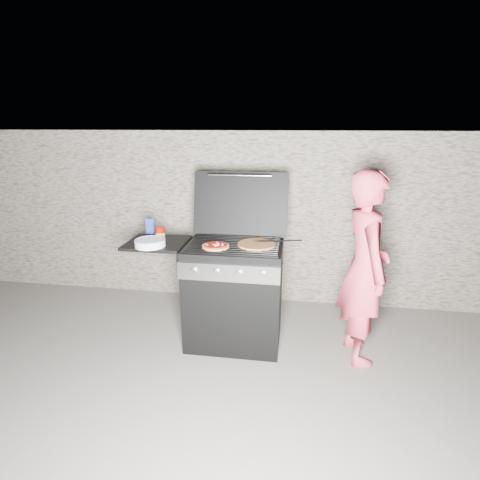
# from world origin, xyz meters

# --- Properties ---
(ground) EXTENTS (50.00, 50.00, 0.00)m
(ground) POSITION_xyz_m (0.00, 0.00, 0.00)
(ground) COLOR #605B57
(stone_wall) EXTENTS (8.00, 0.35, 1.80)m
(stone_wall) POSITION_xyz_m (0.00, 1.05, 0.90)
(stone_wall) COLOR gray
(stone_wall) RESTS_ON ground
(gas_grill) EXTENTS (1.34, 0.79, 0.91)m
(gas_grill) POSITION_xyz_m (-0.25, 0.00, 0.46)
(gas_grill) COLOR black
(gas_grill) RESTS_ON ground
(pizza_topped) EXTENTS (0.24, 0.24, 0.02)m
(pizza_topped) POSITION_xyz_m (-0.13, -0.10, 0.92)
(pizza_topped) COLOR tan
(pizza_topped) RESTS_ON gas_grill
(pizza_plain) EXTENTS (0.37, 0.37, 0.02)m
(pizza_plain) POSITION_xyz_m (0.19, 0.00, 0.92)
(pizza_plain) COLOR #E59F54
(pizza_plain) RESTS_ON gas_grill
(sauce_jar) EXTENTS (0.09, 0.09, 0.12)m
(sauce_jar) POSITION_xyz_m (-0.65, 0.04, 0.96)
(sauce_jar) COLOR #770B00
(sauce_jar) RESTS_ON gas_grill
(blue_carton) EXTENTS (0.08, 0.06, 0.14)m
(blue_carton) POSITION_xyz_m (-0.82, 0.23, 0.97)
(blue_carton) COLOR #2B3BBD
(blue_carton) RESTS_ON gas_grill
(plate_stack) EXTENTS (0.29, 0.29, 0.06)m
(plate_stack) POSITION_xyz_m (-0.68, -0.13, 0.93)
(plate_stack) COLOR white
(plate_stack) RESTS_ON gas_grill
(person) EXTENTS (0.46, 0.62, 1.55)m
(person) POSITION_xyz_m (1.05, -0.06, 0.78)
(person) COLOR #CA3A49
(person) RESTS_ON ground
(tongs) EXTENTS (0.42, 0.16, 0.09)m
(tongs) POSITION_xyz_m (0.34, 0.00, 0.96)
(tongs) COLOR black
(tongs) RESTS_ON gas_grill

